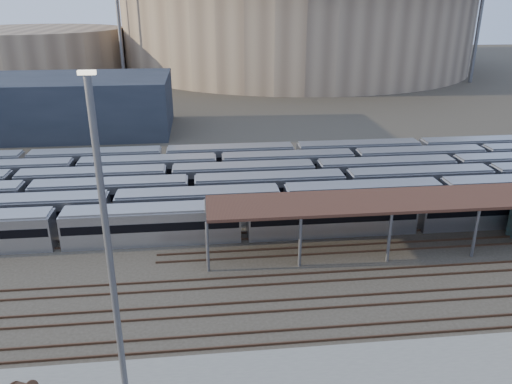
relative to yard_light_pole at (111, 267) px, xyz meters
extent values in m
plane|color=#383026|center=(13.10, 15.67, -10.55)|extent=(420.00, 420.00, 0.00)
cube|color=silver|center=(8.99, 23.67, -8.75)|extent=(112.00, 2.90, 3.60)
cube|color=silver|center=(13.71, 27.87, -8.75)|extent=(112.00, 2.90, 3.60)
cube|color=silver|center=(22.27, 32.07, -8.75)|extent=(112.00, 2.90, 3.60)
cube|color=silver|center=(19.47, 36.27, -8.75)|extent=(112.00, 2.90, 3.60)
cube|color=silver|center=(7.10, 40.47, -8.75)|extent=(112.00, 2.90, 3.60)
cube|color=silver|center=(18.32, 44.67, -8.75)|extent=(112.00, 2.90, 3.60)
cylinder|color=slate|center=(5.10, 16.97, -8.05)|extent=(0.30, 0.30, 5.00)
cylinder|color=slate|center=(5.10, 22.37, -8.05)|extent=(0.30, 0.30, 5.00)
cylinder|color=slate|center=(13.67, 16.97, -8.05)|extent=(0.30, 0.30, 5.00)
cylinder|color=slate|center=(13.67, 22.37, -8.05)|extent=(0.30, 0.30, 5.00)
cylinder|color=slate|center=(22.24, 16.97, -8.05)|extent=(0.30, 0.30, 5.00)
cylinder|color=slate|center=(22.24, 22.37, -8.05)|extent=(0.30, 0.30, 5.00)
cylinder|color=slate|center=(30.82, 16.97, -8.05)|extent=(0.30, 0.30, 5.00)
cylinder|color=slate|center=(30.82, 22.37, -8.05)|extent=(0.30, 0.30, 5.00)
cube|color=#3D2219|center=(35.10, 19.67, -5.40)|extent=(60.00, 6.00, 0.30)
cube|color=#4C3323|center=(13.10, 13.92, -10.46)|extent=(170.00, 0.12, 0.18)
cube|color=#4C3323|center=(13.10, 15.42, -10.46)|extent=(170.00, 0.12, 0.18)
cube|color=#4C3323|center=(13.10, 9.92, -10.46)|extent=(170.00, 0.12, 0.18)
cube|color=#4C3323|center=(13.10, 11.42, -10.46)|extent=(170.00, 0.12, 0.18)
cube|color=#4C3323|center=(13.10, 5.92, -10.46)|extent=(170.00, 0.12, 0.18)
cube|color=#4C3323|center=(13.10, 7.42, -10.46)|extent=(170.00, 0.12, 0.18)
cylinder|color=gray|center=(38.10, 155.67, 3.45)|extent=(116.00, 116.00, 28.00)
cylinder|color=gray|center=(-46.90, 145.67, -3.55)|extent=(56.00, 56.00, 14.00)
cube|color=#1E232D|center=(-21.90, 70.67, -5.55)|extent=(42.00, 20.00, 10.00)
cylinder|color=slate|center=(-16.90, 125.67, 7.45)|extent=(1.00, 1.00, 36.00)
cylinder|color=slate|center=(83.10, 115.67, 7.45)|extent=(1.00, 1.00, 36.00)
cylinder|color=slate|center=(3.10, 175.67, 7.45)|extent=(1.00, 1.00, 36.00)
cylinder|color=slate|center=(0.00, 0.00, -0.18)|extent=(0.36, 0.36, 20.34)
cube|color=#FFF2CC|center=(0.00, 0.00, 10.09)|extent=(0.81, 0.32, 0.20)
camera|label=1|loc=(5.12, -23.60, 13.38)|focal=35.00mm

